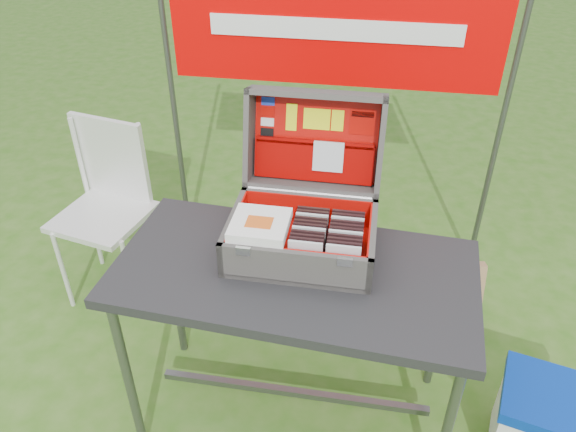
% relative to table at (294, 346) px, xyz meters
% --- Properties ---
extents(ground, '(80.00, 80.00, 0.00)m').
position_rel_table_xyz_m(ground, '(-0.00, 0.08, -0.40)').
color(ground, '#316616').
rests_on(ground, ground).
extents(table, '(1.32, 0.72, 0.80)m').
position_rel_table_xyz_m(table, '(0.00, 0.00, 0.00)').
color(table, black).
rests_on(table, ground).
extents(table_top, '(1.32, 0.72, 0.04)m').
position_rel_table_xyz_m(table_top, '(0.00, 0.00, 0.38)').
color(table_top, black).
rests_on(table_top, ground).
extents(table_leg_fl, '(0.04, 0.04, 0.76)m').
position_rel_table_xyz_m(table_leg_fl, '(-0.58, -0.26, -0.02)').
color(table_leg_fl, '#59595B').
rests_on(table_leg_fl, ground).
extents(table_leg_fr, '(0.04, 0.04, 0.76)m').
position_rel_table_xyz_m(table_leg_fr, '(0.58, -0.26, -0.02)').
color(table_leg_fr, '#59595B').
rests_on(table_leg_fr, ground).
extents(table_leg_bl, '(0.04, 0.04, 0.76)m').
position_rel_table_xyz_m(table_leg_bl, '(-0.58, 0.26, -0.02)').
color(table_leg_bl, '#59595B').
rests_on(table_leg_bl, ground).
extents(table_leg_br, '(0.04, 0.04, 0.76)m').
position_rel_table_xyz_m(table_leg_br, '(0.58, 0.26, -0.02)').
color(table_leg_br, '#59595B').
rests_on(table_leg_br, ground).
extents(table_brace, '(1.13, 0.03, 0.03)m').
position_rel_table_xyz_m(table_brace, '(0.00, -0.00, -0.28)').
color(table_brace, '#59595B').
rests_on(table_brace, ground).
extents(suitcase, '(0.52, 0.53, 0.48)m').
position_rel_table_xyz_m(suitcase, '(0.01, 0.15, 0.64)').
color(suitcase, '#4A4744').
rests_on(suitcase, table).
extents(suitcase_base_bottom, '(0.52, 0.37, 0.02)m').
position_rel_table_xyz_m(suitcase_base_bottom, '(0.01, 0.09, 0.41)').
color(suitcase_base_bottom, '#4A4744').
rests_on(suitcase_base_bottom, table_top).
extents(suitcase_base_wall_front, '(0.52, 0.02, 0.14)m').
position_rel_table_xyz_m(suitcase_base_wall_front, '(0.01, -0.08, 0.47)').
color(suitcase_base_wall_front, '#4A4744').
rests_on(suitcase_base_wall_front, table_top).
extents(suitcase_base_wall_back, '(0.52, 0.02, 0.14)m').
position_rel_table_xyz_m(suitcase_base_wall_back, '(0.01, 0.27, 0.47)').
color(suitcase_base_wall_back, '#4A4744').
rests_on(suitcase_base_wall_back, table_top).
extents(suitcase_base_wall_left, '(0.02, 0.37, 0.14)m').
position_rel_table_xyz_m(suitcase_base_wall_left, '(-0.24, 0.09, 0.47)').
color(suitcase_base_wall_left, '#4A4744').
rests_on(suitcase_base_wall_left, table_top).
extents(suitcase_base_wall_right, '(0.02, 0.37, 0.14)m').
position_rel_table_xyz_m(suitcase_base_wall_right, '(0.26, 0.09, 0.47)').
color(suitcase_base_wall_right, '#4A4744').
rests_on(suitcase_base_wall_right, table_top).
extents(suitcase_liner_floor, '(0.48, 0.33, 0.01)m').
position_rel_table_xyz_m(suitcase_liner_floor, '(0.01, 0.09, 0.42)').
color(suitcase_liner_floor, red).
rests_on(suitcase_liner_floor, suitcase_base_bottom).
extents(suitcase_latch_left, '(0.05, 0.01, 0.03)m').
position_rel_table_xyz_m(suitcase_latch_left, '(-0.16, -0.09, 0.53)').
color(suitcase_latch_left, silver).
rests_on(suitcase_latch_left, suitcase_base_wall_front).
extents(suitcase_latch_right, '(0.05, 0.01, 0.03)m').
position_rel_table_xyz_m(suitcase_latch_right, '(0.18, -0.09, 0.53)').
color(suitcase_latch_right, silver).
rests_on(suitcase_latch_right, suitcase_base_wall_front).
extents(suitcase_hinge, '(0.47, 0.02, 0.02)m').
position_rel_table_xyz_m(suitcase_hinge, '(0.01, 0.28, 0.54)').
color(suitcase_hinge, silver).
rests_on(suitcase_hinge, suitcase_base_wall_back).
extents(suitcase_lid_back, '(0.52, 0.12, 0.37)m').
position_rel_table_xyz_m(suitcase_lid_back, '(0.01, 0.46, 0.69)').
color(suitcase_lid_back, '#4A4744').
rests_on(suitcase_lid_back, suitcase_base_wall_back).
extents(suitcase_lid_rim_far, '(0.52, 0.14, 0.06)m').
position_rel_table_xyz_m(suitcase_lid_rim_far, '(0.01, 0.44, 0.87)').
color(suitcase_lid_rim_far, '#4A4744').
rests_on(suitcase_lid_rim_far, suitcase_lid_back).
extents(suitcase_lid_rim_near, '(0.52, 0.14, 0.06)m').
position_rel_table_xyz_m(suitcase_lid_rim_near, '(0.01, 0.35, 0.53)').
color(suitcase_lid_rim_near, '#4A4744').
rests_on(suitcase_lid_rim_near, suitcase_lid_back).
extents(suitcase_lid_rim_left, '(0.02, 0.23, 0.40)m').
position_rel_table_xyz_m(suitcase_lid_rim_left, '(-0.24, 0.40, 0.70)').
color(suitcase_lid_rim_left, '#4A4744').
rests_on(suitcase_lid_rim_left, suitcase_lid_back).
extents(suitcase_lid_rim_right, '(0.02, 0.23, 0.40)m').
position_rel_table_xyz_m(suitcase_lid_rim_right, '(0.26, 0.40, 0.70)').
color(suitcase_lid_rim_right, '#4A4744').
rests_on(suitcase_lid_rim_right, suitcase_lid_back).
extents(suitcase_lid_liner, '(0.48, 0.09, 0.32)m').
position_rel_table_xyz_m(suitcase_lid_liner, '(0.01, 0.44, 0.69)').
color(suitcase_lid_liner, red).
rests_on(suitcase_lid_liner, suitcase_lid_back).
extents(suitcase_liner_wall_front, '(0.48, 0.01, 0.12)m').
position_rel_table_xyz_m(suitcase_liner_wall_front, '(0.01, -0.07, 0.48)').
color(suitcase_liner_wall_front, red).
rests_on(suitcase_liner_wall_front, suitcase_base_bottom).
extents(suitcase_liner_wall_back, '(0.48, 0.01, 0.12)m').
position_rel_table_xyz_m(suitcase_liner_wall_back, '(0.01, 0.26, 0.48)').
color(suitcase_liner_wall_back, red).
rests_on(suitcase_liner_wall_back, suitcase_base_bottom).
extents(suitcase_liner_wall_left, '(0.01, 0.33, 0.12)m').
position_rel_table_xyz_m(suitcase_liner_wall_left, '(-0.23, 0.09, 0.48)').
color(suitcase_liner_wall_left, red).
rests_on(suitcase_liner_wall_left, suitcase_base_bottom).
extents(suitcase_liner_wall_right, '(0.01, 0.33, 0.12)m').
position_rel_table_xyz_m(suitcase_liner_wall_right, '(0.25, 0.09, 0.48)').
color(suitcase_liner_wall_right, red).
rests_on(suitcase_liner_wall_right, suitcase_base_bottom).
extents(suitcase_lid_pocket, '(0.46, 0.07, 0.15)m').
position_rel_table_xyz_m(suitcase_lid_pocket, '(0.01, 0.40, 0.61)').
color(suitcase_lid_pocket, '#8B0200').
rests_on(suitcase_lid_pocket, suitcase_lid_liner).
extents(suitcase_pocket_edge, '(0.45, 0.02, 0.02)m').
position_rel_table_xyz_m(suitcase_pocket_edge, '(0.01, 0.41, 0.69)').
color(suitcase_pocket_edge, '#8B0200').
rests_on(suitcase_pocket_edge, suitcase_lid_pocket).
extents(suitcase_pocket_cd, '(0.12, 0.04, 0.12)m').
position_rel_table_xyz_m(suitcase_pocket_cd, '(0.07, 0.39, 0.64)').
color(suitcase_pocket_cd, silver).
rests_on(suitcase_pocket_cd, suitcase_lid_pocket).
extents(lid_sticker_cc_a, '(0.05, 0.01, 0.03)m').
position_rel_table_xyz_m(lid_sticker_cc_a, '(-0.18, 0.47, 0.82)').
color(lid_sticker_cc_a, '#1933B2').
rests_on(lid_sticker_cc_a, suitcase_lid_liner).
extents(lid_sticker_cc_b, '(0.05, 0.01, 0.03)m').
position_rel_table_xyz_m(lid_sticker_cc_b, '(-0.18, 0.46, 0.78)').
color(lid_sticker_cc_b, '#B20500').
rests_on(lid_sticker_cc_b, suitcase_lid_liner).
extents(lid_sticker_cc_c, '(0.05, 0.01, 0.03)m').
position_rel_table_xyz_m(lid_sticker_cc_c, '(-0.18, 0.45, 0.74)').
color(lid_sticker_cc_c, white).
rests_on(lid_sticker_cc_c, suitcase_lid_liner).
extents(lid_sticker_cc_d, '(0.05, 0.01, 0.03)m').
position_rel_table_xyz_m(lid_sticker_cc_d, '(-0.18, 0.44, 0.70)').
color(lid_sticker_cc_d, black).
rests_on(lid_sticker_cc_d, suitcase_lid_liner).
extents(lid_card_neon_tall, '(0.04, 0.03, 0.10)m').
position_rel_table_xyz_m(lid_card_neon_tall, '(-0.09, 0.46, 0.77)').
color(lid_card_neon_tall, yellow).
rests_on(lid_card_neon_tall, suitcase_lid_liner).
extents(lid_card_neon_main, '(0.10, 0.02, 0.08)m').
position_rel_table_xyz_m(lid_card_neon_main, '(0.01, 0.46, 0.77)').
color(lid_card_neon_main, yellow).
rests_on(lid_card_neon_main, suitcase_lid_liner).
extents(lid_card_neon_small, '(0.05, 0.02, 0.08)m').
position_rel_table_xyz_m(lid_card_neon_small, '(0.09, 0.46, 0.77)').
color(lid_card_neon_small, yellow).
rests_on(lid_card_neon_small, suitcase_lid_liner).
extents(lid_sticker_band, '(0.09, 0.03, 0.09)m').
position_rel_table_xyz_m(lid_sticker_band, '(0.18, 0.46, 0.77)').
color(lid_sticker_band, '#B20500').
rests_on(lid_sticker_band, suitcase_lid_liner).
extents(lid_sticker_band_bar, '(0.08, 0.01, 0.02)m').
position_rel_table_xyz_m(lid_sticker_band_bar, '(0.18, 0.46, 0.79)').
color(lid_sticker_band_bar, black).
rests_on(lid_sticker_band_bar, suitcase_lid_liner).
extents(cd_left_0, '(0.12, 0.01, 0.13)m').
position_rel_table_xyz_m(cd_left_0, '(0.04, -0.05, 0.49)').
color(cd_left_0, silver).
rests_on(cd_left_0, suitcase_liner_floor).
extents(cd_left_1, '(0.12, 0.01, 0.13)m').
position_rel_table_xyz_m(cd_left_1, '(0.04, -0.03, 0.49)').
color(cd_left_1, black).
rests_on(cd_left_1, suitcase_liner_floor).
extents(cd_left_2, '(0.12, 0.01, 0.13)m').
position_rel_table_xyz_m(cd_left_2, '(0.04, -0.01, 0.49)').
color(cd_left_2, black).
rests_on(cd_left_2, suitcase_liner_floor).
extents(cd_left_3, '(0.12, 0.01, 0.13)m').
position_rel_table_xyz_m(cd_left_3, '(0.04, 0.01, 0.49)').
color(cd_left_3, black).
rests_on(cd_left_3, suitcase_liner_floor).
extents(cd_left_4, '(0.12, 0.01, 0.13)m').
position_rel_table_xyz_m(cd_left_4, '(0.04, 0.03, 0.49)').
color(cd_left_4, silver).
rests_on(cd_left_4, suitcase_liner_floor).
extents(cd_left_5, '(0.12, 0.01, 0.13)m').
position_rel_table_xyz_m(cd_left_5, '(0.04, 0.06, 0.49)').
color(cd_left_5, black).
rests_on(cd_left_5, suitcase_liner_floor).
extents(cd_left_6, '(0.12, 0.01, 0.13)m').
position_rel_table_xyz_m(cd_left_6, '(0.04, 0.08, 0.49)').
color(cd_left_6, black).
rests_on(cd_left_6, suitcase_liner_floor).
extents(cd_left_7, '(0.12, 0.01, 0.13)m').
position_rel_table_xyz_m(cd_left_7, '(0.04, 0.10, 0.49)').
color(cd_left_7, black).
rests_on(cd_left_7, suitcase_liner_floor).
extents(cd_left_8, '(0.12, 0.01, 0.13)m').
position_rel_table_xyz_m(cd_left_8, '(0.04, 0.12, 0.49)').
color(cd_left_8, silver).
rests_on(cd_left_8, suitcase_liner_floor).
extents(cd_left_9, '(0.12, 0.01, 0.13)m').
position_rel_table_xyz_m(cd_left_9, '(0.04, 0.14, 0.49)').
color(cd_left_9, black).
rests_on(cd_left_9, suitcase_liner_floor).
extents(cd_left_10, '(0.12, 0.01, 0.13)m').
position_rel_table_xyz_m(cd_left_10, '(0.04, 0.16, 0.49)').
color(cd_left_10, black).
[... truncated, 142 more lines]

